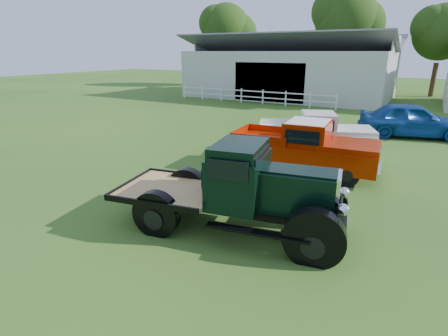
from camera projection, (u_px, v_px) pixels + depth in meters
The scene contains 10 objects.
ground at pixel (195, 216), 9.35m from camera, with size 120.00×120.00×0.00m, color #2C5219.
shed_left at pixel (290, 67), 33.11m from camera, with size 18.80×10.20×5.60m, color #BBBBBB, non-canonical shape.
fence_rail at pixel (252, 96), 29.37m from camera, with size 14.20×0.16×1.20m, color white, non-canonical shape.
tree_a at pixel (226, 42), 43.31m from camera, with size 6.30×6.30×10.50m, color black, non-canonical shape.
tree_b at pixel (344, 36), 37.30m from camera, with size 6.90×6.90×11.50m, color black, non-canonical shape.
tree_c at pixel (439, 48), 32.59m from camera, with size 5.40×5.40×9.00m, color black, non-canonical shape.
vintage_flatbed at pixel (235, 187), 8.35m from camera, with size 5.58×2.21×2.21m, color black, non-canonical shape.
red_pickup at pixel (304, 146), 12.51m from camera, with size 5.24×2.01×1.91m, color #A41D02, non-canonical shape.
white_pickup at pixel (315, 135), 14.59m from camera, with size 4.83×1.87×1.77m, color silver, non-canonical shape.
misc_car_blue at pixel (412, 120), 17.79m from camera, with size 2.05×5.09×1.73m, color #154590.
Camera 1 is at (4.92, -6.92, 4.20)m, focal length 28.00 mm.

